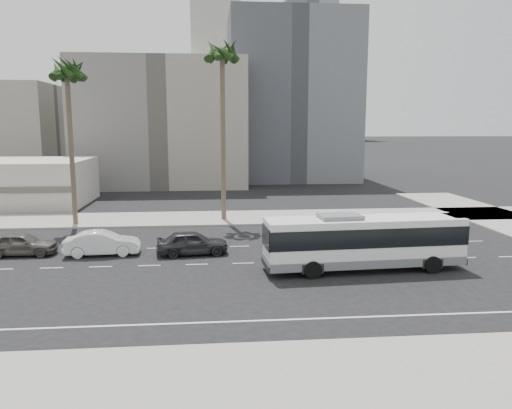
{
  "coord_description": "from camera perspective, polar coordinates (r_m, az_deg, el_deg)",
  "views": [
    {
      "loc": [
        -4.94,
        -30.72,
        8.82
      ],
      "look_at": [
        -1.83,
        4.0,
        3.19
      ],
      "focal_mm": 34.61,
      "sensor_mm": 36.0,
      "label": 1
    }
  ],
  "objects": [
    {
      "name": "car_b",
      "position": [
        35.44,
        -17.34,
        -4.29
      ],
      "size": [
        2.09,
        5.13,
        1.65
      ],
      "primitive_type": "imported",
      "rotation": [
        0.0,
        0.0,
        1.64
      ],
      "color": "white",
      "rests_on": "ground"
    },
    {
      "name": "car_c",
      "position": [
        37.41,
        -25.47,
        -4.12
      ],
      "size": [
        1.9,
        4.68,
        1.59
      ],
      "primitive_type": "imported",
      "rotation": [
        0.0,
        0.0,
        1.57
      ],
      "color": "#534E49",
      "rests_on": "ground"
    },
    {
      "name": "midrise_beige_west",
      "position": [
        76.05,
        -10.58,
        9.16
      ],
      "size": [
        24.0,
        18.0,
        18.0
      ],
      "primitive_type": "cube",
      "color": "gray",
      "rests_on": "ground"
    },
    {
      "name": "civic_tower",
      "position": [
        282.33,
        -4.65,
        15.25
      ],
      "size": [
        42.0,
        42.0,
        129.0
      ],
      "color": "beige",
      "rests_on": "ground"
    },
    {
      "name": "palm_mid",
      "position": [
        46.16,
        -21.02,
        13.77
      ],
      "size": [
        4.67,
        4.67,
        14.45
      ],
      "rotation": [
        0.0,
        0.0,
        -0.18
      ],
      "color": "brown",
      "rests_on": "ground"
    },
    {
      "name": "ground",
      "position": [
        32.34,
        3.89,
        -6.68
      ],
      "size": [
        700.0,
        700.0,
        0.0
      ],
      "primitive_type": "plane",
      "color": "black",
      "rests_on": "ground"
    },
    {
      "name": "highrise_far",
      "position": [
        300.97,
        9.57,
        13.09
      ],
      "size": [
        22.0,
        22.0,
        60.0
      ],
      "primitive_type": "cube",
      "color": "slate",
      "rests_on": "ground"
    },
    {
      "name": "sidewalk_south",
      "position": [
        18.23,
        11.97,
        -19.71
      ],
      "size": [
        120.0,
        7.0,
        0.15
      ],
      "primitive_type": "cube",
      "color": "gray",
      "rests_on": "ground"
    },
    {
      "name": "car_a",
      "position": [
        34.28,
        -7.38,
        -4.38
      ],
      "size": [
        2.46,
        5.07,
        1.67
      ],
      "primitive_type": "imported",
      "rotation": [
        0.0,
        0.0,
        1.67
      ],
      "color": "#2B2B2D",
      "rests_on": "ground"
    },
    {
      "name": "highrise_right",
      "position": [
        266.74,
        5.89,
        14.76
      ],
      "size": [
        26.0,
        26.0,
        70.0
      ],
      "primitive_type": "cube",
      "color": "slate",
      "rests_on": "ground"
    },
    {
      "name": "sidewalk_north",
      "position": [
        47.3,
        0.96,
        -1.48
      ],
      "size": [
        120.0,
        7.0,
        0.15
      ],
      "primitive_type": "cube",
      "color": "gray",
      "rests_on": "ground"
    },
    {
      "name": "city_bus",
      "position": [
        30.95,
        12.37,
        -4.08
      ],
      "size": [
        12.33,
        3.45,
        3.5
      ],
      "rotation": [
        0.0,
        0.0,
        0.06
      ],
      "color": "white",
      "rests_on": "ground"
    },
    {
      "name": "midrise_gray_center",
      "position": [
        83.83,
        3.85,
        12.01
      ],
      "size": [
        20.0,
        20.0,
        26.0
      ],
      "primitive_type": "cube",
      "color": "#4E5257",
      "rests_on": "ground"
    },
    {
      "name": "palm_near",
      "position": [
        45.74,
        -3.93,
        16.6
      ],
      "size": [
        4.83,
        4.83,
        16.28
      ],
      "rotation": [
        0.0,
        0.0,
        -0.1
      ],
      "color": "brown",
      "rests_on": "ground"
    }
  ]
}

